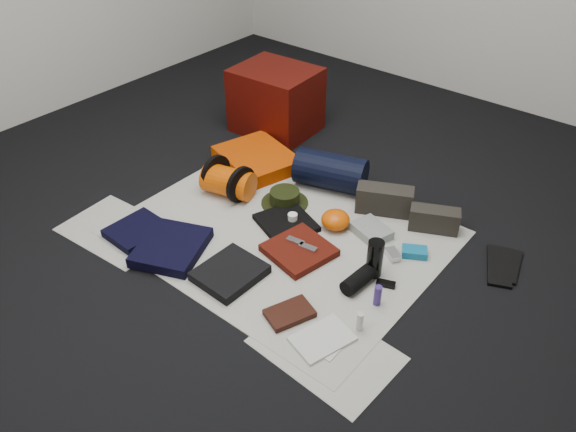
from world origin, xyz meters
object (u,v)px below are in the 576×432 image
Objects in this scene: stuff_sack at (228,182)px; sleeping_pad at (257,159)px; navy_duffel at (331,171)px; compact_camera at (393,254)px; water_bottle at (375,258)px; paperback_book at (290,313)px; red_cabinet at (276,100)px.

sleeping_pad is at bearing 104.77° from stuff_sack.
compact_camera is at bearing -44.46° from navy_duffel.
water_bottle is 0.19m from compact_camera.
navy_duffel is 1.07m from paperback_book.
stuff_sack is 0.71× the size of navy_duffel.
paperback_book is at bearing -69.87° from compact_camera.
sleeping_pad is (0.22, -0.46, -0.17)m from red_cabinet.
compact_camera is at bearing -30.39° from red_cabinet.
paperback_book is at bearing -30.67° from stuff_sack.
sleeping_pad is 1.64× the size of stuff_sack.
sleeping_pad reaches higher than compact_camera.
red_cabinet reaches higher than navy_duffel.
navy_duffel is at bearing 10.59° from sleeping_pad.
water_bottle reaches higher than compact_camera.
water_bottle is (0.61, -0.49, -0.01)m from navy_duffel.
red_cabinet is at bearing 136.26° from navy_duffel.
red_cabinet is 2.54× the size of paperback_book.
stuff_sack is at bearing -150.26° from navy_duffel.
navy_duffel reaches higher than sleeping_pad.
sleeping_pad reaches higher than paperback_book.
water_bottle is at bearing -2.94° from stuff_sack.
navy_duffel is at bearing 46.89° from stuff_sack.
paperback_book is at bearing -80.93° from navy_duffel.
red_cabinet reaches higher than water_bottle.
navy_duffel is at bearing -30.06° from red_cabinet.
water_bottle is at bearing -35.96° from red_cabinet.
sleeping_pad is 1.16× the size of navy_duffel.
red_cabinet is 5.94× the size of compact_camera.
red_cabinet is at bearing 147.50° from water_bottle.
navy_duffel is at bearing -173.97° from compact_camera.
navy_duffel is (0.72, -0.36, -0.11)m from red_cabinet.
compact_camera is (1.03, 0.12, -0.07)m from stuff_sack.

